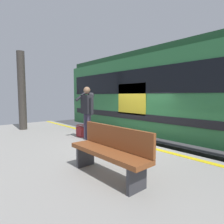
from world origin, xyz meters
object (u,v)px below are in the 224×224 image
object	(u,v)px
station_column	(22,91)
bench	(110,149)
train_carriage	(211,92)
passenger	(87,109)
handbag	(81,131)

from	to	relation	value
station_column	bench	xyz separation A→B (m)	(-6.08, 0.26, -1.16)
train_carriage	passenger	size ratio (longest dim) A/B	7.71
station_column	passenger	bearing A→B (deg)	-163.52
train_carriage	bench	world-z (taller)	train_carriage
handbag	bench	size ratio (longest dim) A/B	0.24
passenger	station_column	bearing A→B (deg)	16.48
handbag	station_column	xyz separation A→B (m)	(2.90, 1.09, 1.46)
passenger	station_column	xyz separation A→B (m)	(3.45, 1.02, 0.63)
bench	passenger	bearing A→B (deg)	-25.91
passenger	handbag	distance (m)	1.00
train_carriage	passenger	distance (m)	4.20
passenger	station_column	size ratio (longest dim) A/B	0.53
bench	station_column	bearing A→B (deg)	-2.43
bench	train_carriage	bearing A→B (deg)	-88.92
train_carriage	bench	size ratio (longest dim) A/B	7.65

